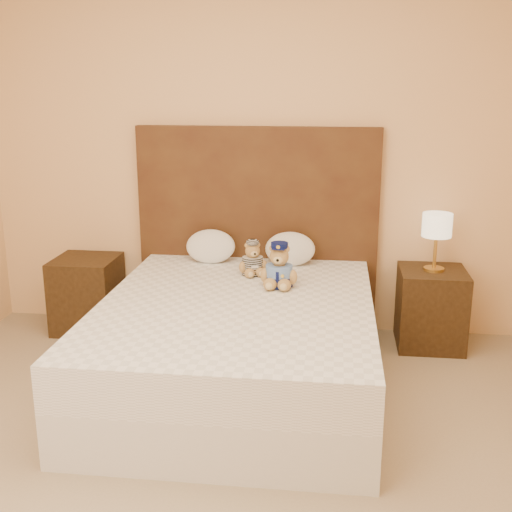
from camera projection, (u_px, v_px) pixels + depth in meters
The scene contains 11 objects.
ground at pixel (195, 512), 2.79m from camera, with size 4.00×4.50×0.00m, color tan.
room_walls at pixel (208, 81), 2.75m from camera, with size 4.04×4.52×2.72m.
bed at pixel (237, 344), 3.86m from camera, with size 1.60×2.00×0.55m.
headboard at pixel (257, 230), 4.70m from camera, with size 1.75×0.08×1.50m, color #503218.
nightstand_left at pixel (87, 294), 4.78m from camera, with size 0.45×0.45×0.55m, color #3B2612.
nightstand_right at pixel (431, 308), 4.48m from camera, with size 0.45×0.45×0.55m, color #3B2612.
lamp at pixel (437, 228), 4.33m from camera, with size 0.20×0.20×0.40m.
teddy_police at pixel (279, 265), 4.02m from camera, with size 0.25×0.24×0.28m, color #A87641, non-canonical shape.
teddy_prisoner at pixel (253, 258), 4.28m from camera, with size 0.20×0.19×0.23m, color #A87641, non-canonical shape.
pillow_left at pixel (211, 245), 4.59m from camera, with size 0.35×0.23×0.25m, color white.
pillow_right at pixel (290, 247), 4.52m from camera, with size 0.35×0.23×0.25m, color white.
Camera 1 is at (0.56, -2.34, 1.81)m, focal length 45.00 mm.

